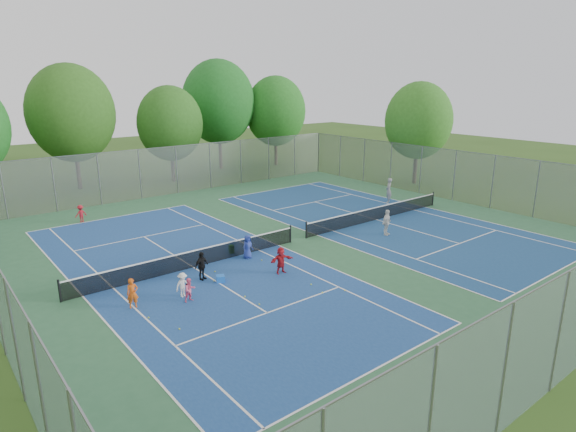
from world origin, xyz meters
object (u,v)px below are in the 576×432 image
(net_right, at_px, (377,214))
(ball_crate, at_px, (220,279))
(instructor, at_px, (389,190))
(net_left, at_px, (193,259))
(ball_hopper, at_px, (232,249))

(net_right, height_order, ball_crate, net_right)
(ball_crate, relative_size, instructor, 0.20)
(net_left, xyz_separation_m, ball_crate, (0.15, -2.43, -0.29))
(instructor, bearing_deg, ball_crate, -17.99)
(ball_crate, distance_m, ball_hopper, 3.95)
(net_right, height_order, instructor, instructor)
(ball_hopper, bearing_deg, ball_crate, -129.77)
(net_left, relative_size, net_right, 1.00)
(net_left, height_order, ball_hopper, net_left)
(net_right, bearing_deg, instructor, 31.61)
(net_left, relative_size, instructor, 6.62)
(net_right, bearing_deg, net_left, 180.00)
(ball_crate, relative_size, ball_hopper, 0.81)
(net_right, relative_size, instructor, 6.62)
(ball_hopper, bearing_deg, instructor, 7.67)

